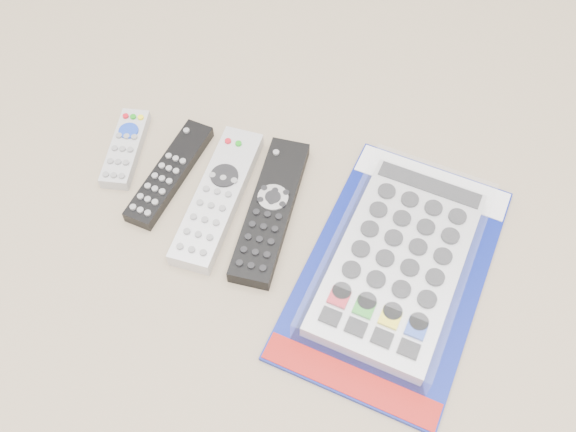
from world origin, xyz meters
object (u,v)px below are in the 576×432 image
(remote_large_black, at_px, (271,210))
(jumbo_remote_packaged, at_px, (399,261))
(remote_small_grey, at_px, (126,148))
(remote_silver_dvd, at_px, (218,197))
(remote_slim_black, at_px, (170,173))

(remote_large_black, relative_size, jumbo_remote_packaged, 0.59)
(remote_small_grey, bearing_deg, remote_silver_dvd, -25.32)
(remote_slim_black, relative_size, remote_silver_dvd, 0.82)
(remote_slim_black, distance_m, remote_silver_dvd, 0.08)
(remote_small_grey, xyz_separation_m, remote_silver_dvd, (0.16, -0.05, 0.00))
(remote_silver_dvd, distance_m, jumbo_remote_packaged, 0.26)
(remote_large_black, bearing_deg, remote_silver_dvd, 177.69)
(remote_slim_black, bearing_deg, remote_silver_dvd, -6.61)
(remote_small_grey, relative_size, remote_large_black, 0.61)
(remote_small_grey, xyz_separation_m, jumbo_remote_packaged, (0.41, -0.08, 0.01))
(remote_small_grey, xyz_separation_m, remote_large_black, (0.23, -0.05, 0.00))
(remote_silver_dvd, xyz_separation_m, remote_large_black, (0.07, -0.00, -0.00))
(jumbo_remote_packaged, bearing_deg, remote_silver_dvd, -179.54)
(remote_large_black, distance_m, jumbo_remote_packaged, 0.18)
(remote_silver_dvd, bearing_deg, remote_small_grey, 164.70)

